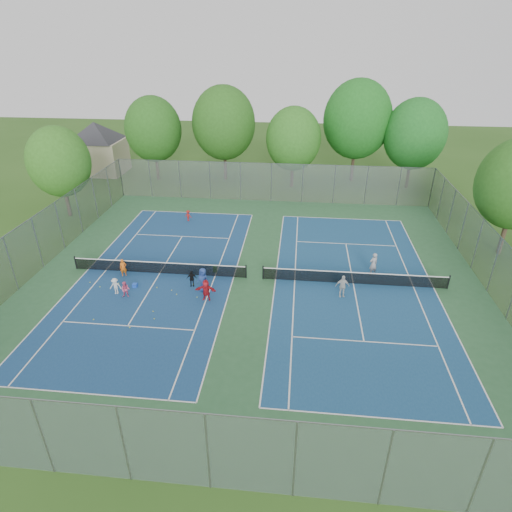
{
  "coord_description": "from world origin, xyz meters",
  "views": [
    {
      "loc": [
        2.87,
        -26.31,
        15.72
      ],
      "look_at": [
        0.0,
        1.0,
        1.3
      ],
      "focal_mm": 30.0,
      "sensor_mm": 36.0,
      "label": 1
    }
  ],
  "objects": [
    {
      "name": "tennis_ball_7",
      "position": [
        -11.48,
        -1.85,
        0.03
      ],
      "size": [
        0.07,
        0.07,
        0.07
      ],
      "primitive_type": "sphere",
      "color": "#C4DB32",
      "rests_on": "ground"
    },
    {
      "name": "tree_nl",
      "position": [
        -6.0,
        23.0,
        6.54
      ],
      "size": [
        7.2,
        7.2,
        10.69
      ],
      "color": "#443326",
      "rests_on": "ground"
    },
    {
      "name": "student_d",
      "position": [
        -4.22,
        -1.47,
        0.59
      ],
      "size": [
        0.74,
        0.43,
        1.18
      ],
      "primitive_type": "imported",
      "rotation": [
        0.0,
        0.0,
        0.22
      ],
      "color": "black",
      "rests_on": "ground"
    },
    {
      "name": "net_right",
      "position": [
        7.0,
        0.0,
        0.46
      ],
      "size": [
        12.87,
        0.1,
        0.91
      ],
      "primitive_type": "cube",
      "color": "black",
      "rests_on": "ground"
    },
    {
      "name": "tree_nc",
      "position": [
        2.0,
        21.0,
        5.39
      ],
      "size": [
        6.0,
        6.0,
        8.85
      ],
      "color": "#443326",
      "rests_on": "ground"
    },
    {
      "name": "student_c",
      "position": [
        -9.07,
        -3.0,
        0.6
      ],
      "size": [
        0.81,
        0.52,
        1.2
      ],
      "primitive_type": "imported",
      "rotation": [
        0.0,
        0.0,
        0.1
      ],
      "color": "silver",
      "rests_on": "ground"
    },
    {
      "name": "tennis_ball_2",
      "position": [
        -5.94,
        -4.81,
        0.03
      ],
      "size": [
        0.07,
        0.07,
        0.07
      ],
      "primitive_type": "sphere",
      "color": "#BECD2F",
      "rests_on": "ground"
    },
    {
      "name": "tennis_ball_1",
      "position": [
        -9.31,
        -6.03,
        0.03
      ],
      "size": [
        0.07,
        0.07,
        0.07
      ],
      "primitive_type": "sphere",
      "color": "yellow",
      "rests_on": "ground"
    },
    {
      "name": "tennis_ball_0",
      "position": [
        -6.81,
        -6.57,
        0.03
      ],
      "size": [
        0.07,
        0.07,
        0.07
      ],
      "primitive_type": "sphere",
      "color": "#E7F338",
      "rests_on": "ground"
    },
    {
      "name": "student_e",
      "position": [
        -3.28,
        -2.03,
        0.88
      ],
      "size": [
        1.01,
        0.85,
        1.75
      ],
      "primitive_type": "imported",
      "rotation": [
        0.0,
        0.0,
        -0.42
      ],
      "color": "navy",
      "rests_on": "ground"
    },
    {
      "name": "tree_side_w",
      "position": [
        -19.0,
        10.0,
        5.24
      ],
      "size": [
        5.6,
        5.6,
        8.47
      ],
      "color": "#443326",
      "rests_on": "ground"
    },
    {
      "name": "student_b",
      "position": [
        -8.25,
        -3.31,
        0.58
      ],
      "size": [
        0.6,
        0.49,
        1.17
      ],
      "primitive_type": "imported",
      "rotation": [
        0.0,
        0.0,
        0.09
      ],
      "color": "#DF577F",
      "rests_on": "ground"
    },
    {
      "name": "tennis_ball_3",
      "position": [
        -9.43,
        -1.74,
        0.03
      ],
      "size": [
        0.07,
        0.07,
        0.07
      ],
      "primitive_type": "sphere",
      "color": "#C0D932",
      "rests_on": "ground"
    },
    {
      "name": "ball_crate",
      "position": [
        -8.14,
        -2.03,
        0.13
      ],
      "size": [
        0.31,
        0.31,
        0.26
      ],
      "primitive_type": "cube",
      "rotation": [
        0.0,
        0.0,
        0.02
      ],
      "color": "blue",
      "rests_on": "ground"
    },
    {
      "name": "tennis_ball_5",
      "position": [
        -5.46,
        -2.27,
        0.03
      ],
      "size": [
        0.07,
        0.07,
        0.07
      ],
      "primitive_type": "sphere",
      "color": "#EFF138",
      "rests_on": "ground"
    },
    {
      "name": "tree_nw",
      "position": [
        -14.0,
        22.0,
        5.89
      ],
      "size": [
        6.4,
        6.4,
        9.58
      ],
      "color": "#443326",
      "rests_on": "ground"
    },
    {
      "name": "tennis_ball_10",
      "position": [
        -5.62,
        -5.58,
        0.03
      ],
      "size": [
        0.07,
        0.07,
        0.07
      ],
      "primitive_type": "sphere",
      "color": "#B1CB2F",
      "rests_on": "ground"
    },
    {
      "name": "house",
      "position": [
        -22.0,
        24.0,
        4.21
      ],
      "size": [
        11.03,
        11.03,
        7.3
      ],
      "color": "#B7A88C",
      "rests_on": "ground"
    },
    {
      "name": "tree_nr",
      "position": [
        9.0,
        24.0,
        7.04
      ],
      "size": [
        7.6,
        7.6,
        11.42
      ],
      "color": "#443326",
      "rests_on": "ground"
    },
    {
      "name": "court_left",
      "position": [
        -7.0,
        0.0,
        0.02
      ],
      "size": [
        10.97,
        23.77,
        0.01
      ],
      "primitive_type": "cube",
      "color": "navy",
      "rests_on": "court_pad"
    },
    {
      "name": "tree_ne",
      "position": [
        15.0,
        22.0,
        5.97
      ],
      "size": [
        6.6,
        6.6,
        9.77
      ],
      "color": "#443326",
      "rests_on": "ground"
    },
    {
      "name": "tennis_ball_8",
      "position": [
        -10.54,
        -2.34,
        0.03
      ],
      "size": [
        0.07,
        0.07,
        0.07
      ],
      "primitive_type": "sphere",
      "color": "#C3EE37",
      "rests_on": "ground"
    },
    {
      "name": "ball_hopper",
      "position": [
        -2.99,
        0.61,
        0.24
      ],
      "size": [
        0.27,
        0.27,
        0.48
      ],
      "primitive_type": "cube",
      "rotation": [
        0.0,
        0.0,
        -0.14
      ],
      "color": "#258A29",
      "rests_on": "ground"
    },
    {
      "name": "fence_east",
      "position": [
        16.0,
        0.0,
        2.0
      ],
      "size": [
        0.1,
        32.0,
        4.0
      ],
      "primitive_type": "cube",
      "rotation": [
        0.0,
        0.0,
        1.57
      ],
      "color": "gray",
      "rests_on": "ground"
    },
    {
      "name": "tennis_ball_6",
      "position": [
        -3.55,
        -2.92,
        0.03
      ],
      "size": [
        0.07,
        0.07,
        0.07
      ],
      "primitive_type": "sphere",
      "color": "#B3D431",
      "rests_on": "ground"
    },
    {
      "name": "tennis_ball_11",
      "position": [
        -6.58,
        -2.01,
        0.03
      ],
      "size": [
        0.07,
        0.07,
        0.07
      ],
      "primitive_type": "sphere",
      "color": "gold",
      "rests_on": "ground"
    },
    {
      "name": "student_a",
      "position": [
        -9.46,
        -0.6,
        0.66
      ],
      "size": [
        0.57,
        0.5,
        1.33
      ],
      "primitive_type": "imported",
      "rotation": [
        0.0,
        0.0,
        0.45
      ],
      "color": "orange",
      "rests_on": "ground"
    },
    {
      "name": "net_left",
      "position": [
        -7.0,
        0.0,
        0.46
      ],
      "size": [
        12.87,
        0.1,
        0.91
      ],
      "primitive_type": "cube",
      "color": "black",
      "rests_on": "ground"
    },
    {
      "name": "court_right",
      "position": [
        7.0,
        0.0,
        0.02
      ],
      "size": [
        10.97,
        23.77,
        0.01
      ],
      "primitive_type": "cube",
      "color": "navy",
      "rests_on": "court_pad"
    },
    {
      "name": "ground",
      "position": [
        0.0,
        0.0,
        0.0
      ],
      "size": [
        120.0,
        120.0,
        0.0
      ],
      "primitive_type": "plane",
      "color": "#2C5219",
      "rests_on": "ground"
    },
    {
      "name": "teen_court_b",
      "position": [
        6.05,
        -1.7,
        0.79
      ],
      "size": [
        0.96,
        0.47,
        1.58
      ],
      "primitive_type": "imported",
      "rotation": [
        0.0,
        0.0,
        0.1
      ],
      "color": "silver",
      "rests_on": "ground"
    },
    {
      "name": "tennis_ball_9",
      "position": [
        -4.17,
        -1.37,
        0.03
      ],
      "size": [
        0.07,
        0.07,
        0.07
      ],
      "primitive_type": "sphere",
      "color": "#A3C22D",
      "rests_on": "ground"
    },
    {
      "name": "instructor",
      "position": [
        8.47,
        1.43,
        0.88
      ],
      "size": [
        0.76,
        0.67,
        1.76
      ],
      "primitive_type": "imported",
      "rotation": [
        0.0,
        0.0,
        3.62
      ],
      "color": "#949497",
      "rests_on": "ground"
    },
    {
      "name": "court_pad",
      "position": [
        0.0,
        0.0,
        0.01
      ],
      "size": [
        32.0,
        32.0,
        0.01
      ],
      "primitive_type": "cube",
      "color": "#2A5933",
      "rests_on": "ground"
    },
    {
      "name": "student_f",
      "position": [
        -2.87,
        -3.07,
        0.75
      ],
      "size": [
        1.41,
        0.49,
        1.5
      ],
      "primitive_type": "imported",
      "rotation": [
        0.0,
        0.0,
        -0.03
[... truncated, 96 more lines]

